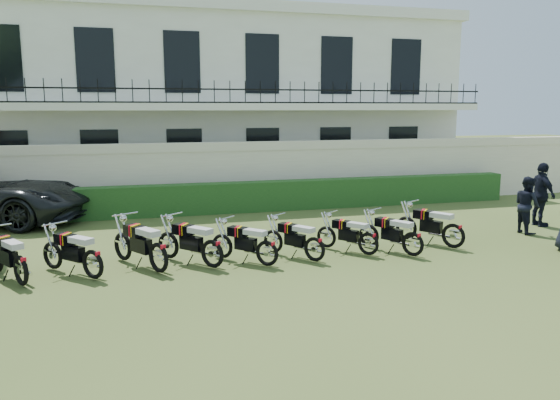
{
  "coord_description": "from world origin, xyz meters",
  "views": [
    {
      "loc": [
        -3.49,
        -10.57,
        3.46
      ],
      "look_at": [
        0.2,
        2.78,
        1.11
      ],
      "focal_mm": 35.0,
      "sensor_mm": 36.0,
      "label": 1
    }
  ],
  "objects_px": {
    "motorcycle_6": "(315,243)",
    "motorcycle_7": "(369,238)",
    "motorcycle_2": "(93,257)",
    "motorcycle_3": "(158,250)",
    "motorcycle_5": "(267,247)",
    "motorcycle_8": "(413,238)",
    "officer_5": "(541,195)",
    "motorcycle_4": "(212,247)",
    "officer_4": "(527,205)",
    "motorcycle_1": "(20,263)",
    "motorcycle_9": "(454,230)"
  },
  "relations": [
    {
      "from": "motorcycle_1",
      "to": "motorcycle_7",
      "type": "distance_m",
      "value": 7.49
    },
    {
      "from": "motorcycle_3",
      "to": "motorcycle_8",
      "type": "bearing_deg",
      "value": -33.95
    },
    {
      "from": "motorcycle_6",
      "to": "motorcycle_7",
      "type": "height_order",
      "value": "motorcycle_6"
    },
    {
      "from": "motorcycle_1",
      "to": "officer_4",
      "type": "xyz_separation_m",
      "value": [
        12.73,
        1.31,
        0.32
      ]
    },
    {
      "from": "motorcycle_4",
      "to": "officer_4",
      "type": "xyz_separation_m",
      "value": [
        8.95,
        1.11,
        0.3
      ]
    },
    {
      "from": "motorcycle_1",
      "to": "motorcycle_9",
      "type": "relative_size",
      "value": 0.99
    },
    {
      "from": "motorcycle_5",
      "to": "officer_5",
      "type": "distance_m",
      "value": 9.03
    },
    {
      "from": "officer_4",
      "to": "officer_5",
      "type": "bearing_deg",
      "value": -54.23
    },
    {
      "from": "motorcycle_2",
      "to": "motorcycle_7",
      "type": "xyz_separation_m",
      "value": [
        6.15,
        0.2,
        -0.05
      ]
    },
    {
      "from": "officer_4",
      "to": "motorcycle_6",
      "type": "bearing_deg",
      "value": 103.17
    },
    {
      "from": "motorcycle_4",
      "to": "motorcycle_7",
      "type": "distance_m",
      "value": 3.71
    },
    {
      "from": "officer_5",
      "to": "motorcycle_6",
      "type": "bearing_deg",
      "value": 107.12
    },
    {
      "from": "motorcycle_5",
      "to": "motorcycle_6",
      "type": "xyz_separation_m",
      "value": [
        1.12,
        0.06,
        -0.01
      ]
    },
    {
      "from": "motorcycle_2",
      "to": "motorcycle_5",
      "type": "distance_m",
      "value": 3.63
    },
    {
      "from": "motorcycle_5",
      "to": "motorcycle_8",
      "type": "xyz_separation_m",
      "value": [
        3.48,
        -0.13,
        0.0
      ]
    },
    {
      "from": "motorcycle_4",
      "to": "officer_5",
      "type": "distance_m",
      "value": 10.15
    },
    {
      "from": "motorcycle_5",
      "to": "motorcycle_1",
      "type": "bearing_deg",
      "value": 136.82
    },
    {
      "from": "motorcycle_2",
      "to": "officer_5",
      "type": "xyz_separation_m",
      "value": [
        12.43,
        1.91,
        0.46
      ]
    },
    {
      "from": "motorcycle_3",
      "to": "motorcycle_9",
      "type": "bearing_deg",
      "value": -30.33
    },
    {
      "from": "officer_4",
      "to": "motorcycle_4",
      "type": "bearing_deg",
      "value": 99.87
    },
    {
      "from": "motorcycle_9",
      "to": "officer_5",
      "type": "bearing_deg",
      "value": -8.07
    },
    {
      "from": "motorcycle_1",
      "to": "officer_4",
      "type": "height_order",
      "value": "officer_4"
    },
    {
      "from": "motorcycle_9",
      "to": "motorcycle_3",
      "type": "bearing_deg",
      "value": 150.28
    },
    {
      "from": "motorcycle_6",
      "to": "motorcycle_9",
      "type": "distance_m",
      "value": 3.7
    },
    {
      "from": "motorcycle_4",
      "to": "motorcycle_8",
      "type": "height_order",
      "value": "motorcycle_4"
    },
    {
      "from": "motorcycle_2",
      "to": "motorcycle_3",
      "type": "distance_m",
      "value": 1.31
    },
    {
      "from": "motorcycle_4",
      "to": "motorcycle_6",
      "type": "height_order",
      "value": "motorcycle_4"
    },
    {
      "from": "motorcycle_7",
      "to": "motorcycle_8",
      "type": "height_order",
      "value": "motorcycle_8"
    },
    {
      "from": "motorcycle_9",
      "to": "officer_4",
      "type": "bearing_deg",
      "value": -12.02
    },
    {
      "from": "motorcycle_6",
      "to": "motorcycle_7",
      "type": "distance_m",
      "value": 1.41
    },
    {
      "from": "motorcycle_7",
      "to": "motorcycle_5",
      "type": "bearing_deg",
      "value": 147.73
    },
    {
      "from": "motorcycle_3",
      "to": "officer_4",
      "type": "height_order",
      "value": "officer_4"
    },
    {
      "from": "motorcycle_7",
      "to": "motorcycle_8",
      "type": "distance_m",
      "value": 1.03
    },
    {
      "from": "motorcycle_9",
      "to": "officer_4",
      "type": "distance_m",
      "value": 3.14
    },
    {
      "from": "motorcycle_2",
      "to": "motorcycle_3",
      "type": "height_order",
      "value": "motorcycle_3"
    },
    {
      "from": "motorcycle_6",
      "to": "motorcycle_5",
      "type": "bearing_deg",
      "value": 147.04
    },
    {
      "from": "motorcycle_8",
      "to": "motorcycle_5",
      "type": "bearing_deg",
      "value": 147.47
    },
    {
      "from": "motorcycle_6",
      "to": "motorcycle_8",
      "type": "bearing_deg",
      "value": -40.66
    },
    {
      "from": "motorcycle_1",
      "to": "motorcycle_7",
      "type": "xyz_separation_m",
      "value": [
        7.48,
        0.27,
        -0.05
      ]
    },
    {
      "from": "motorcycle_8",
      "to": "officer_5",
      "type": "relative_size",
      "value": 0.85
    },
    {
      "from": "motorcycle_4",
      "to": "motorcycle_8",
      "type": "xyz_separation_m",
      "value": [
        4.67,
        -0.3,
        -0.04
      ]
    },
    {
      "from": "motorcycle_6",
      "to": "officer_4",
      "type": "distance_m",
      "value": 6.77
    },
    {
      "from": "motorcycle_9",
      "to": "officer_4",
      "type": "xyz_separation_m",
      "value": [
        2.95,
        1.01,
        0.31
      ]
    },
    {
      "from": "motorcycle_2",
      "to": "motorcycle_7",
      "type": "height_order",
      "value": "motorcycle_2"
    },
    {
      "from": "motorcycle_2",
      "to": "motorcycle_6",
      "type": "xyz_separation_m",
      "value": [
        4.75,
        0.03,
        -0.04
      ]
    },
    {
      "from": "motorcycle_4",
      "to": "motorcycle_8",
      "type": "relative_size",
      "value": 0.97
    },
    {
      "from": "motorcycle_3",
      "to": "motorcycle_8",
      "type": "height_order",
      "value": "motorcycle_3"
    },
    {
      "from": "officer_4",
      "to": "officer_5",
      "type": "xyz_separation_m",
      "value": [
        1.03,
        0.67,
        0.15
      ]
    },
    {
      "from": "motorcycle_1",
      "to": "motorcycle_3",
      "type": "relative_size",
      "value": 0.94
    },
    {
      "from": "motorcycle_8",
      "to": "officer_5",
      "type": "distance_m",
      "value": 5.73
    }
  ]
}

